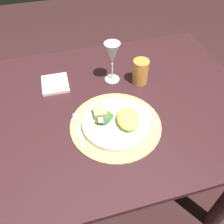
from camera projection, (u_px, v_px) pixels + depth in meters
name	position (u px, v px, depth m)	size (l,w,h in m)	color
ground_plane	(102.00, 191.00, 1.51)	(6.00, 6.00, 0.00)	#361C1D
dining_table	(98.00, 135.00, 1.10)	(1.27, 0.85, 0.76)	#391C1F
placemat	(116.00, 125.00, 0.89)	(0.34, 0.34, 0.01)	tan
dinner_plate	(116.00, 123.00, 0.88)	(0.25, 0.25, 0.02)	silver
pasta_serving	(128.00, 119.00, 0.86)	(0.11, 0.08, 0.03)	#E8D158
salad_greens	(106.00, 118.00, 0.87)	(0.08, 0.07, 0.03)	#4F6532
bread_piece	(99.00, 113.00, 0.89)	(0.05, 0.05, 0.03)	tan
fork	(79.00, 131.00, 0.86)	(0.02, 0.16, 0.00)	silver
spoon	(148.00, 112.00, 0.93)	(0.03, 0.12, 0.01)	silver
napkin	(55.00, 84.00, 1.04)	(0.11, 0.12, 0.01)	white
wine_glass	(112.00, 55.00, 0.98)	(0.07, 0.07, 0.18)	silver
amber_tumbler	(140.00, 72.00, 1.02)	(0.07, 0.07, 0.11)	gold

